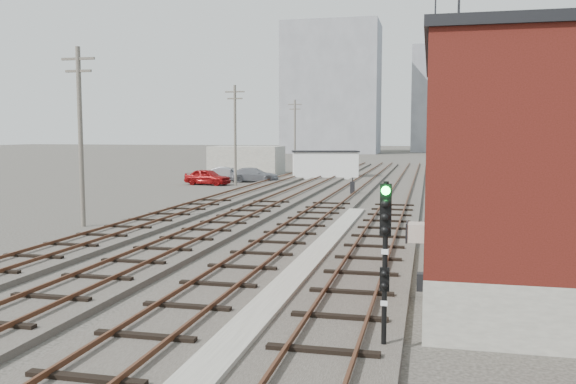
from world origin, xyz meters
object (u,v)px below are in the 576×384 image
(signal_mast, at_px, (385,256))
(car_red, at_px, (208,177))
(car_silver, at_px, (227,174))
(car_grey, at_px, (254,175))
(switch_stand, at_px, (352,188))
(site_trailer, at_px, (325,164))

(signal_mast, xyz_separation_m, car_red, (-18.83, 39.48, -1.41))
(car_silver, relative_size, car_grey, 0.87)
(car_red, relative_size, car_silver, 1.04)
(switch_stand, bearing_deg, signal_mast, -77.62)
(car_silver, distance_m, car_grey, 3.24)
(switch_stand, relative_size, car_silver, 0.32)
(site_trailer, relative_size, car_red, 1.72)
(signal_mast, bearing_deg, car_red, 115.50)
(site_trailer, height_order, car_grey, site_trailer)
(site_trailer, height_order, car_silver, site_trailer)
(car_red, xyz_separation_m, car_silver, (0.12, 5.06, -0.05))
(signal_mast, bearing_deg, car_grey, 109.70)
(signal_mast, relative_size, car_silver, 0.90)
(car_red, height_order, car_grey, car_red)
(switch_stand, height_order, car_grey, switch_stand)
(site_trailer, bearing_deg, signal_mast, -93.04)
(car_silver, bearing_deg, car_red, 162.33)
(car_silver, bearing_deg, site_trailer, -76.14)
(car_silver, bearing_deg, car_grey, -123.07)
(signal_mast, xyz_separation_m, car_silver, (-18.71, 44.54, -1.46))
(signal_mast, distance_m, car_silver, 48.33)
(signal_mast, xyz_separation_m, site_trailer, (-9.71, 49.78, -0.68))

